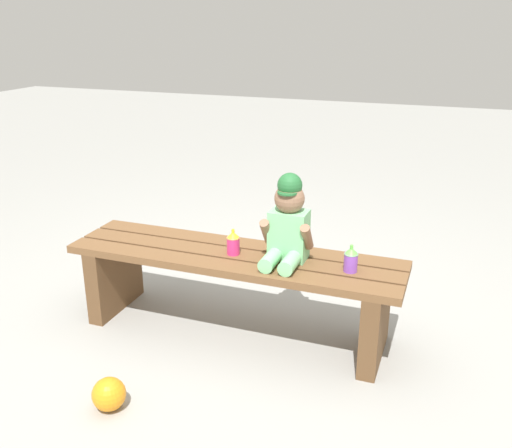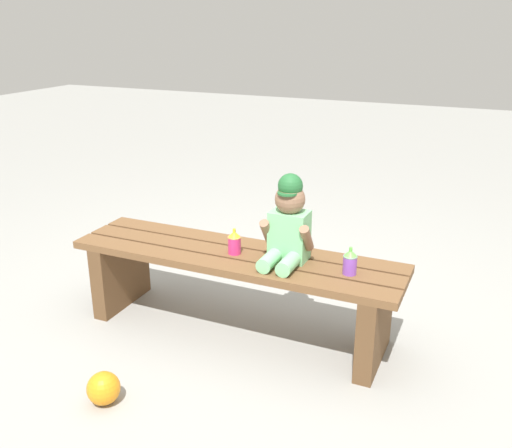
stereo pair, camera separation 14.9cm
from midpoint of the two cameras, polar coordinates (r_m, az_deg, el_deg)
name	(u,v)px [view 1 (the left image)]	position (r m, az deg, el deg)	size (l,w,h in m)	color
ground_plane	(235,330)	(2.86, -3.61, -10.62)	(16.00, 16.00, 0.00)	#999993
park_bench	(235,278)	(2.73, -3.75, -5.45)	(1.60, 0.40, 0.42)	brown
child_figure	(288,223)	(2.53, 1.54, 0.05)	(0.23, 0.27, 0.40)	#7FCC8C
sippy_cup_left	(233,242)	(2.64, -3.95, -1.88)	(0.06, 0.06, 0.12)	#E5337F
sippy_cup_right	(351,259)	(2.48, 7.82, -3.53)	(0.06, 0.06, 0.12)	#8C4CCC
toy_ball	(109,394)	(2.42, -16.36, -16.12)	(0.13, 0.13, 0.13)	orange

